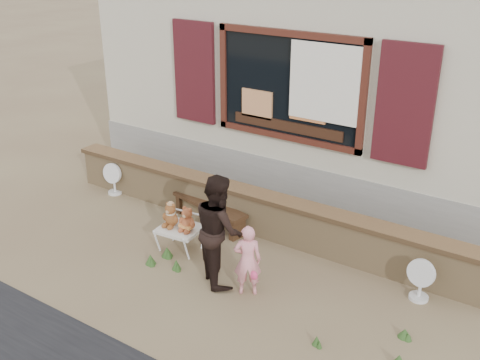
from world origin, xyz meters
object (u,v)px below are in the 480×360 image
Objects in this scene: bench at (209,209)px; teddy_bear_right at (188,218)px; teddy_bear_left at (171,214)px; folding_chair at (180,230)px; adult at (219,229)px; child at (248,260)px.

teddy_bear_right is at bearing -61.51° from bench.
teddy_bear_left is at bearing 180.00° from teddy_bear_right.
adult is (0.90, -0.31, 0.42)m from folding_chair.
adult is at bearing -28.49° from teddy_bear_right.
teddy_bear_left is 0.38× the size of child.
adult is at bearing -24.46° from folding_chair.
folding_chair is at bearing -70.67° from bench.
teddy_bear_right reaches higher than bench.
folding_chair is 1.04m from adult.
child is 0.64× the size of adult.
teddy_bear_left is 1.56m from child.
bench is 1.61m from adult.
adult is at bearing -21.39° from teddy_bear_left.
adult is (-0.48, 0.06, 0.27)m from child.
child reaches higher than bench.
folding_chair is 1.71× the size of teddy_bear_left.
child is at bearing -22.67° from teddy_bear_right.
teddy_bear_left is 0.25× the size of adult.
teddy_bear_right is at bearing -0.00° from teddy_bear_left.
teddy_bear_right is 1.29m from child.
adult is at bearing -37.00° from bench.
child is (1.38, -0.36, 0.15)m from folding_chair.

